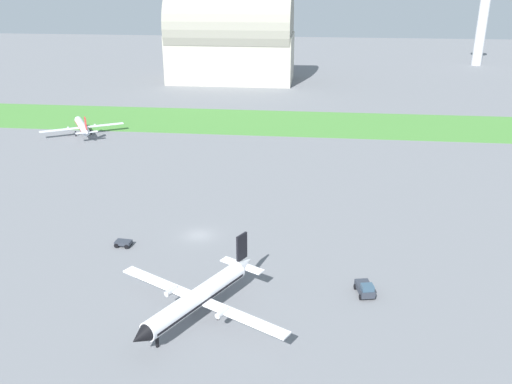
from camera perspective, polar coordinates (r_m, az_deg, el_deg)
name	(u,v)px	position (r m, az deg, el deg)	size (l,w,h in m)	color
ground_plane	(199,235)	(87.77, -5.99, -4.55)	(600.00, 600.00, 0.00)	slate
grass_taxiway_strip	(253,122)	(155.19, -0.36, 7.38)	(360.00, 28.00, 0.08)	#478438
airplane_taxiing_turboprop	(82,126)	(148.74, -17.78, 6.60)	(18.79, 16.40, 6.35)	silver
airplane_foreground_turboprop	(199,296)	(67.07, -5.99, -10.84)	(22.87, 19.92, 7.56)	white
pushback_tug_near_gate	(365,289)	(73.08, 11.39, -9.91)	(2.69, 3.90, 1.95)	#2D333D
baggage_cart_midfield	(123,243)	(86.16, -13.75, -5.20)	(2.54, 1.97, 0.90)	#2D333D
hangar_distant	(231,38)	(215.80, -2.62, 15.83)	(47.17, 28.57, 34.72)	#B2AD9E
control_tower	(484,13)	(273.99, 22.79, 16.95)	(8.00, 8.00, 39.26)	silver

